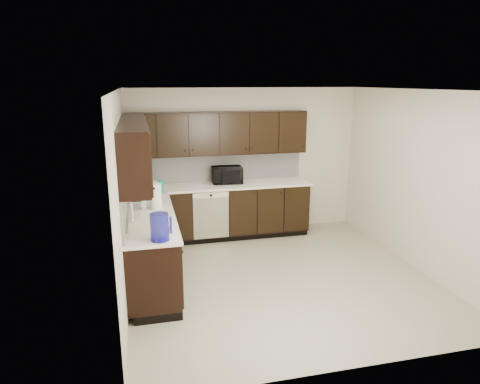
# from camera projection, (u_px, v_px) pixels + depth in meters

# --- Properties ---
(floor) EXTENTS (4.00, 4.00, 0.00)m
(floor) POSITION_uv_depth(u_px,v_px,m) (279.00, 277.00, 5.87)
(floor) COLOR #ABA68D
(floor) RESTS_ON ground
(ceiling) EXTENTS (4.00, 4.00, 0.00)m
(ceiling) POSITION_uv_depth(u_px,v_px,m) (284.00, 90.00, 5.24)
(ceiling) COLOR white
(ceiling) RESTS_ON wall_back
(wall_back) EXTENTS (4.00, 0.02, 2.50)m
(wall_back) POSITION_uv_depth(u_px,v_px,m) (244.00, 161.00, 7.43)
(wall_back) COLOR beige
(wall_back) RESTS_ON floor
(wall_left) EXTENTS (0.02, 4.00, 2.50)m
(wall_left) POSITION_uv_depth(u_px,v_px,m) (122.00, 198.00, 5.10)
(wall_left) COLOR beige
(wall_left) RESTS_ON floor
(wall_right) EXTENTS (0.02, 4.00, 2.50)m
(wall_right) POSITION_uv_depth(u_px,v_px,m) (417.00, 181.00, 6.00)
(wall_right) COLOR beige
(wall_right) RESTS_ON floor
(wall_front) EXTENTS (4.00, 0.02, 2.50)m
(wall_front) POSITION_uv_depth(u_px,v_px,m) (356.00, 244.00, 3.67)
(wall_front) COLOR beige
(wall_front) RESTS_ON floor
(lower_cabinets) EXTENTS (3.00, 2.80, 0.90)m
(lower_cabinets) POSITION_uv_depth(u_px,v_px,m) (195.00, 228.00, 6.58)
(lower_cabinets) COLOR black
(lower_cabinets) RESTS_ON floor
(countertop) EXTENTS (3.03, 2.83, 0.04)m
(countertop) POSITION_uv_depth(u_px,v_px,m) (194.00, 196.00, 6.45)
(countertop) COLOR white
(countertop) RESTS_ON lower_cabinets
(backsplash) EXTENTS (3.00, 2.80, 0.48)m
(backsplash) POSITION_uv_depth(u_px,v_px,m) (178.00, 177.00, 6.54)
(backsplash) COLOR silver
(backsplash) RESTS_ON countertop
(upper_cabinets) EXTENTS (3.00, 2.80, 0.70)m
(upper_cabinets) POSITION_uv_depth(u_px,v_px,m) (185.00, 139.00, 6.31)
(upper_cabinets) COLOR black
(upper_cabinets) RESTS_ON wall_back
(dishwasher) EXTENTS (0.58, 0.04, 0.78)m
(dishwasher) POSITION_uv_depth(u_px,v_px,m) (211.00, 213.00, 6.90)
(dishwasher) COLOR beige
(dishwasher) RESTS_ON lower_cabinets
(sink) EXTENTS (0.54, 0.82, 0.42)m
(sink) POSITION_uv_depth(u_px,v_px,m) (151.00, 226.00, 5.26)
(sink) COLOR beige
(sink) RESTS_ON countertop
(microwave) EXTENTS (0.51, 0.36, 0.27)m
(microwave) POSITION_uv_depth(u_px,v_px,m) (227.00, 175.00, 7.16)
(microwave) COLOR black
(microwave) RESTS_ON countertop
(soap_bottle_a) EXTENTS (0.08, 0.08, 0.18)m
(soap_bottle_a) POSITION_uv_depth(u_px,v_px,m) (171.00, 231.00, 4.65)
(soap_bottle_a) COLOR gray
(soap_bottle_a) RESTS_ON countertop
(soap_bottle_b) EXTENTS (0.10, 0.10, 0.27)m
(soap_bottle_b) POSITION_uv_depth(u_px,v_px,m) (143.00, 199.00, 5.73)
(soap_bottle_b) COLOR gray
(soap_bottle_b) RESTS_ON countertop
(toaster_oven) EXTENTS (0.31, 0.23, 0.19)m
(toaster_oven) POSITION_uv_depth(u_px,v_px,m) (142.00, 182.00, 6.83)
(toaster_oven) COLOR #B7B7B9
(toaster_oven) RESTS_ON countertop
(storage_bin) EXTENTS (0.48, 0.41, 0.16)m
(storage_bin) POSITION_uv_depth(u_px,v_px,m) (144.00, 189.00, 6.49)
(storage_bin) COLOR silver
(storage_bin) RESTS_ON countertop
(blue_pitcher) EXTENTS (0.25, 0.25, 0.30)m
(blue_pitcher) POSITION_uv_depth(u_px,v_px,m) (159.00, 227.00, 4.57)
(blue_pitcher) COLOR #101095
(blue_pitcher) RESTS_ON countertop
(teal_tumbler) EXTENTS (0.10, 0.10, 0.20)m
(teal_tumbler) POSITION_uv_depth(u_px,v_px,m) (161.00, 187.00, 6.54)
(teal_tumbler) COLOR #0C8483
(teal_tumbler) RESTS_ON countertop
(paper_towel_roll) EXTENTS (0.18, 0.18, 0.34)m
(paper_towel_roll) POSITION_uv_depth(u_px,v_px,m) (156.00, 196.00, 5.72)
(paper_towel_roll) COLOR white
(paper_towel_roll) RESTS_ON countertop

